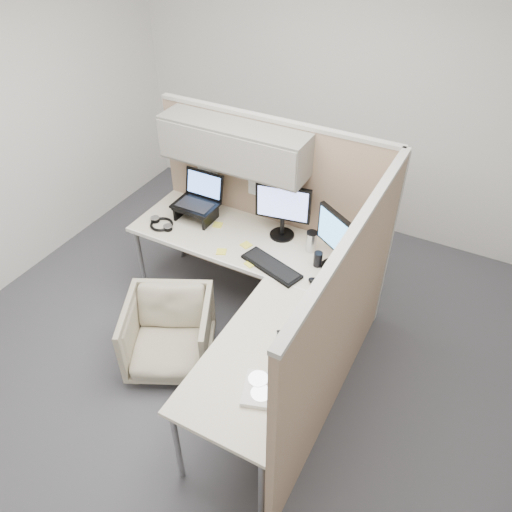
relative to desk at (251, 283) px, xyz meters
The scene contains 20 objects.
ground 0.71m from the desk, 134.71° to the right, with size 4.50×4.50×0.00m, color #404045.
partition_back 0.88m from the desk, 115.90° to the left, with size 2.00×0.36×1.63m.
partition_right 0.81m from the desk, 13.96° to the right, with size 0.07×2.03×1.63m.
desk is the anchor object (origin of this frame).
office_chair 0.74m from the desk, 139.22° to the right, with size 0.63×0.59×0.65m, color #BBB895.
monitor_left 0.67m from the desk, 93.26° to the left, with size 0.44×0.20×0.47m.
monitor_right 0.71m from the desk, 39.99° to the left, with size 0.39×0.27×0.47m.
laptop_station 0.94m from the desk, 147.52° to the left, with size 0.36×0.31×0.38m.
keyboard 0.21m from the desk, 68.45° to the left, with size 0.50×0.17×0.02m, color black.
mouse 0.47m from the desk, 22.60° to the left, with size 0.10×0.07×0.04m, color black.
travel_mug 0.59m from the desk, 64.24° to the left, with size 0.08×0.08×0.18m.
soda_can_green 0.55m from the desk, 17.22° to the left, with size 0.07×0.07×0.12m, color #B21E1E.
soda_can_silver 0.53m from the desk, 45.56° to the left, with size 0.07×0.07×0.12m, color black.
sticky_note_a 0.40m from the desk, 154.43° to the left, with size 0.08×0.08×0.01m, color yellow.
sticky_note_b 0.18m from the desk, 119.75° to the left, with size 0.08×0.08×0.01m, color yellow.
sticky_note_c 0.74m from the desk, 140.81° to the left, with size 0.08×0.08×0.01m, color yellow.
sticky_note_d 0.41m from the desk, 124.00° to the left, with size 0.08×0.08×0.01m, color yellow.
headphones 1.01m from the desk, 166.28° to the left, with size 0.24×0.24×0.04m.
paper_stack 0.98m from the desk, 58.28° to the right, with size 0.26×0.30×0.03m.
desk_clock 0.65m from the desk, 45.19° to the right, with size 0.07×0.09×0.09m.
Camera 1 is at (1.44, -2.26, 3.16)m, focal length 35.00 mm.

